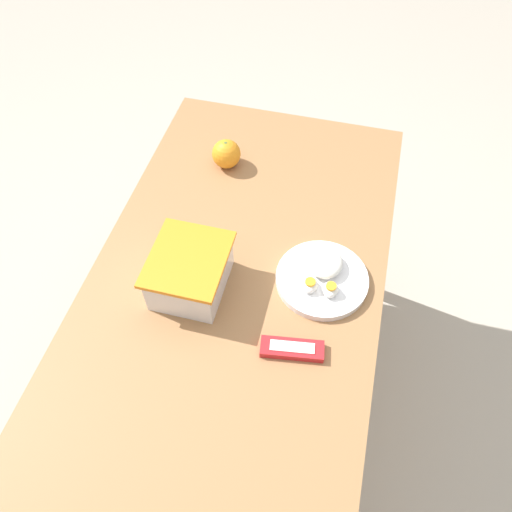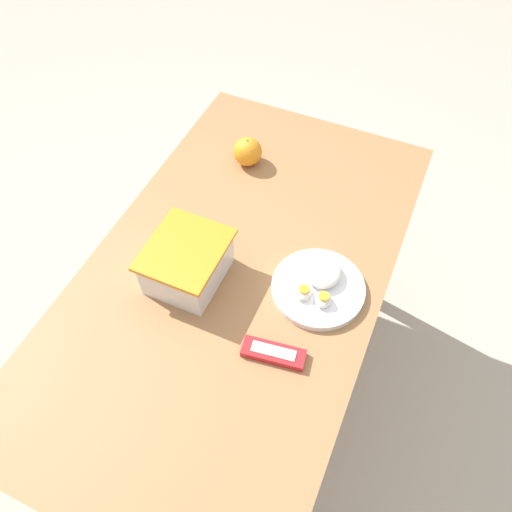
{
  "view_description": "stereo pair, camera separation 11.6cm",
  "coord_description": "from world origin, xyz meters",
  "px_view_note": "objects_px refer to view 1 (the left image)",
  "views": [
    {
      "loc": [
        -0.63,
        -0.2,
        1.7
      ],
      "look_at": [
        0.04,
        -0.04,
        0.76
      ],
      "focal_mm": 35.0,
      "sensor_mm": 36.0,
      "label": 1
    },
    {
      "loc": [
        -0.59,
        -0.31,
        1.7
      ],
      "look_at": [
        0.04,
        -0.04,
        0.76
      ],
      "focal_mm": 35.0,
      "sensor_mm": 36.0,
      "label": 2
    }
  ],
  "objects_px": {
    "food_container": "(190,274)",
    "rice_plate": "(322,276)",
    "orange_fruit": "(226,154)",
    "candy_bar": "(292,349)"
  },
  "relations": [
    {
      "from": "food_container",
      "to": "orange_fruit",
      "type": "distance_m",
      "value": 0.4
    },
    {
      "from": "food_container",
      "to": "orange_fruit",
      "type": "bearing_deg",
      "value": 4.69
    },
    {
      "from": "food_container",
      "to": "orange_fruit",
      "type": "xyz_separation_m",
      "value": [
        0.4,
        0.03,
        -0.01
      ]
    },
    {
      "from": "food_container",
      "to": "candy_bar",
      "type": "xyz_separation_m",
      "value": [
        -0.11,
        -0.26,
        -0.04
      ]
    },
    {
      "from": "candy_bar",
      "to": "rice_plate",
      "type": "bearing_deg",
      "value": -9.17
    },
    {
      "from": "food_container",
      "to": "rice_plate",
      "type": "bearing_deg",
      "value": -73.23
    },
    {
      "from": "orange_fruit",
      "to": "rice_plate",
      "type": "xyz_separation_m",
      "value": [
        -0.32,
        -0.32,
        -0.02
      ]
    },
    {
      "from": "food_container",
      "to": "rice_plate",
      "type": "relative_size",
      "value": 0.89
    },
    {
      "from": "rice_plate",
      "to": "candy_bar",
      "type": "xyz_separation_m",
      "value": [
        -0.19,
        0.03,
        -0.01
      ]
    },
    {
      "from": "orange_fruit",
      "to": "candy_bar",
      "type": "relative_size",
      "value": 0.57
    }
  ]
}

